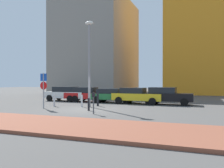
{
  "coord_description": "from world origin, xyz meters",
  "views": [
    {
      "loc": [
        7.81,
        -15.12,
        1.99
      ],
      "look_at": [
        0.75,
        3.55,
        1.81
      ],
      "focal_mm": 37.87,
      "sensor_mm": 36.0,
      "label": 1
    }
  ],
  "objects_px": {
    "parked_car_green": "(112,95)",
    "traffic_bollard_near": "(82,101)",
    "parked_car_white": "(66,93)",
    "traffic_bollard_mid": "(98,100)",
    "parked_car_yellow": "(137,95)",
    "street_lamp": "(89,56)",
    "traffic_bollard_far": "(54,100)",
    "parking_sign_post": "(44,86)",
    "parked_car_red": "(87,94)",
    "traffic_bollard_edge": "(89,104)",
    "parked_car_black": "(166,95)",
    "parking_meter": "(93,100)"
  },
  "relations": [
    {
      "from": "parked_car_green",
      "to": "traffic_bollard_near",
      "type": "distance_m",
      "value": 4.57
    },
    {
      "from": "parked_car_white",
      "to": "traffic_bollard_mid",
      "type": "bearing_deg",
      "value": -34.68
    },
    {
      "from": "parked_car_yellow",
      "to": "street_lamp",
      "type": "relative_size",
      "value": 0.68
    },
    {
      "from": "traffic_bollard_far",
      "to": "parking_sign_post",
      "type": "bearing_deg",
      "value": -85.34
    },
    {
      "from": "parked_car_red",
      "to": "traffic_bollard_far",
      "type": "distance_m",
      "value": 5.05
    },
    {
      "from": "traffic_bollard_edge",
      "to": "traffic_bollard_far",
      "type": "bearing_deg",
      "value": 157.24
    },
    {
      "from": "parked_car_green",
      "to": "parked_car_black",
      "type": "xyz_separation_m",
      "value": [
        5.13,
        -0.15,
        0.08
      ]
    },
    {
      "from": "parked_car_yellow",
      "to": "traffic_bollard_mid",
      "type": "bearing_deg",
      "value": -127.0
    },
    {
      "from": "parked_car_yellow",
      "to": "traffic_bollard_near",
      "type": "xyz_separation_m",
      "value": [
        -3.41,
        -4.22,
        -0.28
      ]
    },
    {
      "from": "parked_car_white",
      "to": "parked_car_yellow",
      "type": "relative_size",
      "value": 0.98
    },
    {
      "from": "parked_car_red",
      "to": "traffic_bollard_mid",
      "type": "xyz_separation_m",
      "value": [
        2.84,
        -3.59,
        -0.22
      ]
    },
    {
      "from": "parked_car_green",
      "to": "traffic_bollard_edge",
      "type": "xyz_separation_m",
      "value": [
        0.75,
        -6.58,
        -0.28
      ]
    },
    {
      "from": "parked_car_white",
      "to": "traffic_bollard_far",
      "type": "relative_size",
      "value": 4.7
    },
    {
      "from": "traffic_bollard_mid",
      "to": "parked_car_yellow",
      "type": "bearing_deg",
      "value": 53.0
    },
    {
      "from": "parked_car_yellow",
      "to": "parked_car_black",
      "type": "xyz_separation_m",
      "value": [
        2.63,
        0.1,
        0.04
      ]
    },
    {
      "from": "traffic_bollard_far",
      "to": "parked_car_red",
      "type": "bearing_deg",
      "value": 85.51
    },
    {
      "from": "parking_meter",
      "to": "traffic_bollard_mid",
      "type": "xyz_separation_m",
      "value": [
        -1.72,
        4.48,
        -0.33
      ]
    },
    {
      "from": "parking_sign_post",
      "to": "street_lamp",
      "type": "distance_m",
      "value": 4.22
    },
    {
      "from": "traffic_bollard_edge",
      "to": "parked_car_green",
      "type": "bearing_deg",
      "value": 96.48
    },
    {
      "from": "parked_car_white",
      "to": "traffic_bollard_mid",
      "type": "height_order",
      "value": "parked_car_white"
    },
    {
      "from": "parking_meter",
      "to": "traffic_bollard_mid",
      "type": "height_order",
      "value": "parking_meter"
    },
    {
      "from": "traffic_bollard_far",
      "to": "street_lamp",
      "type": "bearing_deg",
      "value": 11.46
    },
    {
      "from": "street_lamp",
      "to": "traffic_bollard_near",
      "type": "bearing_deg",
      "value": -168.17
    },
    {
      "from": "street_lamp",
      "to": "traffic_bollard_far",
      "type": "bearing_deg",
      "value": -168.54
    },
    {
      "from": "parked_car_white",
      "to": "parked_car_green",
      "type": "xyz_separation_m",
      "value": [
        5.17,
        -0.12,
        -0.07
      ]
    },
    {
      "from": "parking_meter",
      "to": "traffic_bollard_far",
      "type": "xyz_separation_m",
      "value": [
        -4.96,
        3.05,
        -0.39
      ]
    },
    {
      "from": "traffic_bollard_near",
      "to": "parked_car_green",
      "type": "bearing_deg",
      "value": 78.54
    },
    {
      "from": "traffic_bollard_mid",
      "to": "traffic_bollard_far",
      "type": "bearing_deg",
      "value": -156.18
    },
    {
      "from": "traffic_bollard_near",
      "to": "traffic_bollard_far",
      "type": "relative_size",
      "value": 0.99
    },
    {
      "from": "parked_car_black",
      "to": "parking_meter",
      "type": "distance_m",
      "value": 8.52
    },
    {
      "from": "parked_car_black",
      "to": "traffic_bollard_near",
      "type": "distance_m",
      "value": 7.43
    },
    {
      "from": "traffic_bollard_far",
      "to": "traffic_bollard_near",
      "type": "bearing_deg",
      "value": 11.37
    },
    {
      "from": "parked_car_black",
      "to": "traffic_bollard_edge",
      "type": "xyz_separation_m",
      "value": [
        -4.38,
        -6.43,
        -0.36
      ]
    },
    {
      "from": "parked_car_yellow",
      "to": "street_lamp",
      "type": "xyz_separation_m",
      "value": [
        -2.81,
        -4.1,
        3.26
      ]
    },
    {
      "from": "parked_car_yellow",
      "to": "parked_car_black",
      "type": "distance_m",
      "value": 2.63
    },
    {
      "from": "parked_car_red",
      "to": "parking_meter",
      "type": "height_order",
      "value": "parked_car_red"
    },
    {
      "from": "parked_car_red",
      "to": "parked_car_white",
      "type": "bearing_deg",
      "value": 179.43
    },
    {
      "from": "parked_car_white",
      "to": "parked_car_red",
      "type": "xyz_separation_m",
      "value": [
        2.38,
        -0.02,
        -0.03
      ]
    },
    {
      "from": "parked_car_white",
      "to": "traffic_bollard_far",
      "type": "distance_m",
      "value": 5.43
    },
    {
      "from": "parked_car_yellow",
      "to": "parked_car_black",
      "type": "relative_size",
      "value": 1.06
    },
    {
      "from": "parked_car_green",
      "to": "parking_sign_post",
      "type": "bearing_deg",
      "value": -115.23
    },
    {
      "from": "parked_car_black",
      "to": "street_lamp",
      "type": "bearing_deg",
      "value": -142.35
    },
    {
      "from": "traffic_bollard_near",
      "to": "parking_meter",
      "type": "bearing_deg",
      "value": -52.62
    },
    {
      "from": "parked_car_white",
      "to": "parking_meter",
      "type": "xyz_separation_m",
      "value": [
        6.95,
        -8.1,
        0.08
      ]
    },
    {
      "from": "parked_car_green",
      "to": "traffic_bollard_mid",
      "type": "distance_m",
      "value": 3.5
    },
    {
      "from": "traffic_bollard_near",
      "to": "traffic_bollard_mid",
      "type": "height_order",
      "value": "traffic_bollard_mid"
    },
    {
      "from": "parked_car_white",
      "to": "street_lamp",
      "type": "distance_m",
      "value": 7.35
    },
    {
      "from": "parked_car_green",
      "to": "parked_car_yellow",
      "type": "distance_m",
      "value": 2.52
    },
    {
      "from": "traffic_bollard_mid",
      "to": "parked_car_red",
      "type": "bearing_deg",
      "value": 128.38
    },
    {
      "from": "parked_car_red",
      "to": "traffic_bollard_edge",
      "type": "distance_m",
      "value": 7.56
    }
  ]
}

